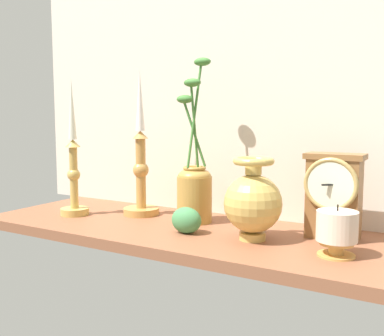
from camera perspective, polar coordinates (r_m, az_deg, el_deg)
name	(u,v)px	position (r cm, az deg, el deg)	size (l,w,h in cm)	color
ground_plane	(183,231)	(106.72, -1.21, -8.06)	(100.00, 36.00, 2.40)	brown
back_wall	(219,91)	(119.69, 3.46, 9.77)	(120.00, 2.00, 65.00)	beige
mantel_clock	(333,194)	(98.68, 17.51, -3.19)	(11.97, 8.29, 18.07)	brown
candlestick_tall_left	(74,169)	(120.90, -14.79, -0.13)	(7.36, 7.36, 35.52)	tan
candlestick_tall_center	(141,170)	(118.06, -6.51, -0.21)	(9.41, 9.41, 38.03)	#B98643
brass_vase_bulbous	(253,201)	(94.36, 7.74, -4.22)	(12.19, 12.19, 17.33)	tan
brass_vase_jar	(195,185)	(109.29, 0.43, -2.20)	(8.97, 8.58, 39.80)	#AE833C
pillar_candle_front	(337,231)	(87.42, 17.90, -7.59)	(7.51, 7.51, 9.68)	tan
ivy_sprig	(186,220)	(99.82, -0.72, -6.64)	(7.10, 4.97, 5.85)	#41824C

